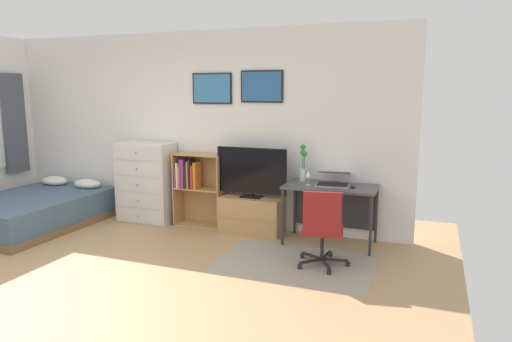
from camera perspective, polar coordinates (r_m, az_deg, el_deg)
name	(u,v)px	position (r m, az deg, el deg)	size (l,w,h in m)	color
ground_plane	(79,282)	(5.05, -21.00, -12.70)	(7.20, 7.20, 0.00)	tan
wall_back_with_posters	(194,128)	(6.69, -7.63, 5.26)	(6.12, 0.09, 2.70)	white
area_rug	(296,263)	(5.23, 4.94, -11.22)	(1.70, 1.20, 0.01)	#9E937F
bed	(34,210)	(7.26, -25.73, -4.38)	(1.49, 2.04, 0.56)	brown
dresser	(146,182)	(6.90, -13.36, -1.34)	(0.82, 0.46, 1.15)	silver
bookshelf	(195,183)	(6.56, -7.49, -1.51)	(0.71, 0.30, 1.02)	tan
tv_stand	(252,215)	(6.23, -0.50, -5.41)	(0.83, 0.41, 0.49)	tan
television	(251,172)	(6.08, -0.59, -0.18)	(0.97, 0.16, 0.67)	black
desk	(332,195)	(5.83, 9.33, -2.96)	(1.12, 0.59, 0.74)	#4C4C4F
office_chair	(322,227)	(4.99, 8.17, -6.83)	(0.58, 0.57, 0.86)	#232326
laptop	(333,179)	(5.80, 9.51, -0.97)	(0.44, 0.47, 0.17)	#B7B7BC
computer_mouse	(353,186)	(5.64, 11.87, -1.88)	(0.06, 0.10, 0.03)	#262628
bamboo_vase	(303,164)	(5.95, 5.85, 0.84)	(0.09, 0.09, 0.47)	silver
wine_glass	(308,175)	(5.68, 6.47, -0.44)	(0.07, 0.07, 0.18)	silver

